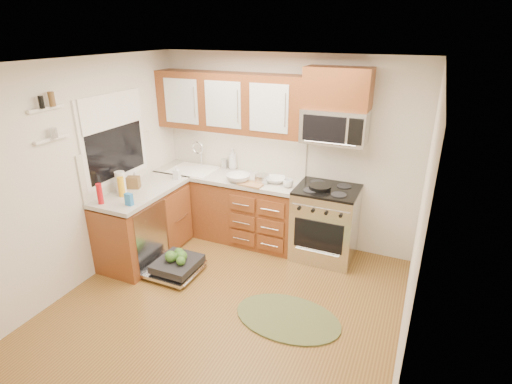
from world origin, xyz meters
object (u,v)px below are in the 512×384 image
at_px(bowl_b, 238,178).
at_px(stock_pot, 262,179).
at_px(dishwasher, 175,266).
at_px(cup, 288,183).
at_px(skillet, 320,187).
at_px(bowl_a, 275,180).
at_px(microwave, 335,126).
at_px(cutting_board, 251,184).
at_px(sink, 193,178).
at_px(range, 325,223).
at_px(rug, 288,318).
at_px(upper_cabinets, 229,102).
at_px(paper_towel_roll, 121,182).

bearing_deg(bowl_b, stock_pot, 13.87).
bearing_deg(dishwasher, stock_pot, 55.79).
bearing_deg(cup, skillet, 4.69).
relative_size(skillet, bowl_a, 1.04).
xyz_separation_m(stock_pot, cup, (0.36, -0.00, -0.01)).
bearing_deg(microwave, cutting_board, -160.60).
relative_size(dishwasher, skillet, 2.60).
xyz_separation_m(sink, bowl_b, (0.79, -0.16, 0.17)).
distance_m(range, cup, 0.70).
height_order(microwave, cutting_board, microwave).
relative_size(microwave, bowl_b, 2.47).
relative_size(bowl_a, cup, 2.03).
height_order(sink, rug, sink).
xyz_separation_m(upper_cabinets, cutting_board, (0.47, -0.35, -0.94)).
distance_m(range, sink, 1.96).
xyz_separation_m(upper_cabinets, paper_towel_roll, (-0.88, -1.21, -0.82)).
xyz_separation_m(paper_towel_roll, bowl_b, (1.14, 0.89, -0.08)).
distance_m(sink, rug, 2.48).
bearing_deg(cup, bowl_b, -173.66).
bearing_deg(bowl_b, microwave, 14.39).
relative_size(upper_cabinets, skillet, 7.61).
xyz_separation_m(dishwasher, stock_pot, (0.70, 1.03, 0.88)).
xyz_separation_m(microwave, cup, (-0.48, -0.22, -0.72)).
xyz_separation_m(microwave, skillet, (-0.08, -0.19, -0.72)).
xyz_separation_m(sink, cup, (1.45, -0.09, 0.18)).
distance_m(upper_cabinets, bowl_b, 0.99).
relative_size(upper_cabinets, paper_towel_roll, 7.91).
height_order(skillet, cup, cup).
bearing_deg(stock_pot, bowl_b, -166.13).
relative_size(upper_cabinets, cutting_board, 6.52).
xyz_separation_m(microwave, paper_towel_roll, (-2.28, -1.18, -0.65)).
height_order(upper_cabinets, paper_towel_roll, upper_cabinets).
bearing_deg(cutting_board, bowl_a, 40.99).
height_order(stock_pot, bowl_a, stock_pot).
xyz_separation_m(cutting_board, cup, (0.46, 0.11, 0.04)).
height_order(microwave, bowl_b, microwave).
height_order(range, microwave, microwave).
distance_m(upper_cabinets, stock_pot, 1.09).
xyz_separation_m(rug, bowl_a, (-0.68, 1.36, 0.95)).
xyz_separation_m(skillet, cup, (-0.40, -0.03, -0.00)).
bearing_deg(paper_towel_roll, upper_cabinets, 54.02).
height_order(skillet, paper_towel_roll, paper_towel_roll).
bearing_deg(microwave, range, -90.00).
distance_m(dishwasher, rug, 1.55).
height_order(rug, bowl_a, bowl_a).
height_order(microwave, paper_towel_roll, microwave).
bearing_deg(paper_towel_roll, cutting_board, 32.34).
bearing_deg(cup, sink, 176.49).
height_order(microwave, sink, microwave).
relative_size(skillet, cutting_board, 0.86).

